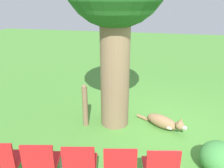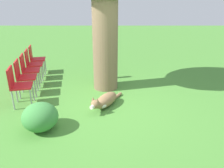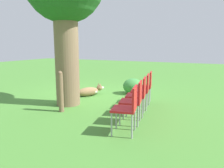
# 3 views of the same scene
# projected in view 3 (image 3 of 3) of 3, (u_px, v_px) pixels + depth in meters

# --- Properties ---
(ground_plane) EXTENTS (30.00, 30.00, 0.00)m
(ground_plane) POSITION_uv_depth(u_px,v_px,m) (85.00, 97.00, 6.78)
(ground_plane) COLOR #478433
(dog) EXTENTS (0.71, 1.11, 0.37)m
(dog) POSITION_uv_depth(u_px,v_px,m) (90.00, 91.00, 6.93)
(dog) COLOR olive
(dog) RESTS_ON ground_plane
(fence_post) EXTENTS (0.12, 0.12, 0.99)m
(fence_post) POSITION_uv_depth(u_px,v_px,m) (61.00, 91.00, 5.21)
(fence_post) COLOR brown
(fence_post) RESTS_ON ground_plane
(red_chair_0) EXTENTS (0.51, 0.52, 0.88)m
(red_chair_0) POSITION_uv_depth(u_px,v_px,m) (146.00, 85.00, 5.99)
(red_chair_0) COLOR red
(red_chair_0) RESTS_ON ground_plane
(red_chair_1) EXTENTS (0.51, 0.52, 0.88)m
(red_chair_1) POSITION_uv_depth(u_px,v_px,m) (143.00, 88.00, 5.46)
(red_chair_1) COLOR red
(red_chair_1) RESTS_ON ground_plane
(red_chair_2) EXTENTS (0.51, 0.52, 0.88)m
(red_chair_2) POSITION_uv_depth(u_px,v_px,m) (139.00, 93.00, 4.94)
(red_chair_2) COLOR red
(red_chair_2) RESTS_ON ground_plane
(red_chair_3) EXTENTS (0.51, 0.52, 0.88)m
(red_chair_3) POSITION_uv_depth(u_px,v_px,m) (134.00, 99.00, 4.41)
(red_chair_3) COLOR red
(red_chair_3) RESTS_ON ground_plane
(red_chair_4) EXTENTS (0.51, 0.52, 0.88)m
(red_chair_4) POSITION_uv_depth(u_px,v_px,m) (128.00, 106.00, 3.89)
(red_chair_4) COLOR red
(red_chair_4) RESTS_ON ground_plane
(low_shrub) EXTENTS (0.64, 0.64, 0.51)m
(low_shrub) POSITION_uv_depth(u_px,v_px,m) (133.00, 86.00, 7.20)
(low_shrub) COLOR #3D843D
(low_shrub) RESTS_ON ground_plane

